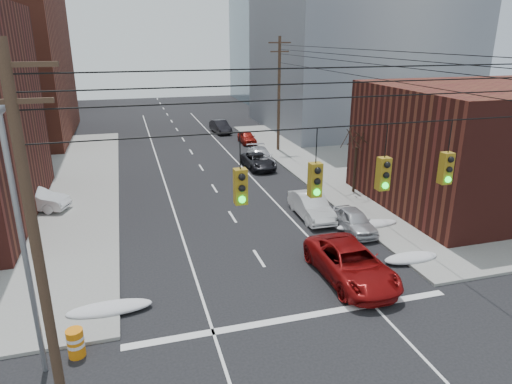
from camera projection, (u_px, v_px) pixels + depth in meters
sidewalk_ne at (481, 154)px, 44.47m from camera, size 40.00×40.00×0.15m
building_office at (360, 23)px, 54.57m from camera, size 22.00×20.00×25.00m
building_glass at (297, 36)px, 79.21m from camera, size 20.00×18.00×22.00m
building_storefront at (497, 145)px, 30.84m from camera, size 16.00×12.00×8.00m
utility_pole_left at (38, 254)px, 11.49m from camera, size 2.20×0.28×11.00m
utility_pole_far at (279, 93)px, 44.12m from camera, size 2.20×0.28×11.00m
traffic_signals at (350, 175)px, 13.27m from camera, size 17.00×0.42×2.02m
street_light at (19, 223)px, 14.04m from camera, size 0.44×0.44×9.32m
bare_tree at (355, 163)px, 32.81m from camera, size 2.09×2.20×4.93m
snow_nw at (110, 308)px, 19.05m from camera, size 3.50×1.08×0.42m
snow_ne at (411, 258)px, 23.38m from camera, size 3.00×1.08×0.42m
snow_east_far at (367, 225)px, 27.47m from camera, size 4.00×1.08×0.42m
red_pickup at (351, 263)px, 21.51m from camera, size 2.81×5.96×1.65m
parked_car_a at (354, 221)px, 26.89m from camera, size 1.73×3.98×1.34m
parked_car_b at (311, 206)px, 28.91m from camera, size 1.74×4.72×1.54m
parked_car_c at (258, 161)px, 39.79m from camera, size 2.37×4.77×1.30m
parked_car_d at (260, 156)px, 40.99m from camera, size 2.50×5.14×1.44m
parked_car_e at (247, 137)px, 49.12m from camera, size 1.54×3.74×1.27m
parked_car_f at (220, 127)px, 54.37m from camera, size 1.99×4.60×1.47m
lot_car_a at (34, 200)px, 29.75m from camera, size 4.65×2.96×1.45m
construction_barrel at (76, 343)px, 16.37m from camera, size 0.80×0.80×1.09m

